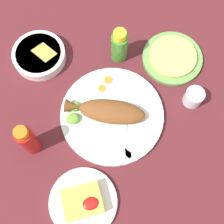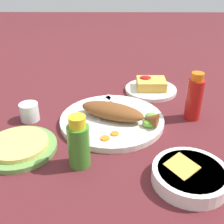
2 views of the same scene
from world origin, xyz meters
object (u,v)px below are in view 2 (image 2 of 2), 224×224
at_px(main_plate, 112,120).
at_px(hot_sauce_bottle_red, 194,98).
at_px(side_plate_fries, 151,90).
at_px(hot_sauce_bottle_green, 79,143).
at_px(fork_far, 120,105).
at_px(salt_cup, 30,113).
at_px(guacamole_bowl, 190,175).
at_px(fried_fish, 116,112).
at_px(fork_near, 105,105).
at_px(tortilla_plate, 19,148).

height_order(main_plate, hot_sauce_bottle_red, hot_sauce_bottle_red).
xyz_separation_m(main_plate, side_plate_fries, (-0.15, -0.23, -0.00)).
bearing_deg(hot_sauce_bottle_green, fork_far, -110.44).
bearing_deg(salt_cup, hot_sauce_bottle_green, 129.89).
height_order(main_plate, guacamole_bowl, guacamole_bowl).
height_order(hot_sauce_bottle_green, side_plate_fries, hot_sauce_bottle_green).
bearing_deg(fried_fish, fork_near, -45.01).
height_order(fork_near, hot_sauce_bottle_red, hot_sauce_bottle_red).
relative_size(hot_sauce_bottle_red, side_plate_fries, 0.79).
bearing_deg(guacamole_bowl, hot_sauce_bottle_green, -13.33).
height_order(fork_far, tortilla_plate, fork_far).
height_order(fork_far, hot_sauce_bottle_green, hot_sauce_bottle_green).
distance_m(main_plate, salt_cup, 0.26).
height_order(hot_sauce_bottle_green, guacamole_bowl, hot_sauce_bottle_green).
xyz_separation_m(guacamole_bowl, tortilla_plate, (0.43, -0.12, -0.01)).
height_order(fork_far, side_plate_fries, fork_far).
relative_size(main_plate, hot_sauce_bottle_red, 2.09).
relative_size(fork_near, side_plate_fries, 0.93).
bearing_deg(guacamole_bowl, main_plate, -55.62).
relative_size(fork_near, fork_far, 1.19).
bearing_deg(salt_cup, fork_near, -164.79).
height_order(hot_sauce_bottle_red, salt_cup, hot_sauce_bottle_red).
bearing_deg(fried_fish, guacamole_bowl, 146.23).
xyz_separation_m(fried_fish, tortilla_plate, (0.26, 0.14, -0.03)).
height_order(main_plate, fork_near, fork_near).
distance_m(hot_sauce_bottle_red, salt_cup, 0.52).
bearing_deg(side_plate_fries, fried_fish, 59.96).
distance_m(fried_fish, salt_cup, 0.28).
distance_m(fork_far, side_plate_fries, 0.20).
relative_size(fried_fish, hot_sauce_bottle_green, 1.81).
height_order(salt_cup, tortilla_plate, salt_cup).
relative_size(main_plate, fork_far, 2.10).
bearing_deg(hot_sauce_bottle_green, tortilla_plate, -18.85).
xyz_separation_m(main_plate, hot_sauce_bottle_green, (0.08, 0.20, 0.06)).
distance_m(hot_sauce_bottle_green, guacamole_bowl, 0.27).
bearing_deg(main_plate, tortilla_plate, 30.13).
distance_m(salt_cup, tortilla_plate, 0.16).
bearing_deg(main_plate, side_plate_fries, -122.46).
distance_m(fork_far, hot_sauce_bottle_red, 0.24).
relative_size(hot_sauce_bottle_red, tortilla_plate, 0.77).
bearing_deg(guacamole_bowl, fork_near, -59.34).
bearing_deg(hot_sauce_bottle_red, fork_near, -9.87).
xyz_separation_m(fried_fish, side_plate_fries, (-0.14, -0.24, -0.03)).
distance_m(main_plate, fried_fish, 0.03).
xyz_separation_m(hot_sauce_bottle_red, side_plate_fries, (0.11, -0.20, -0.07)).
bearing_deg(hot_sauce_bottle_red, tortilla_plate, 19.19).
bearing_deg(fork_near, hot_sauce_bottle_green, 178.65).
distance_m(main_plate, side_plate_fries, 0.28).
height_order(hot_sauce_bottle_green, tortilla_plate, hot_sauce_bottle_green).
xyz_separation_m(salt_cup, tortilla_plate, (-0.01, 0.16, -0.02)).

